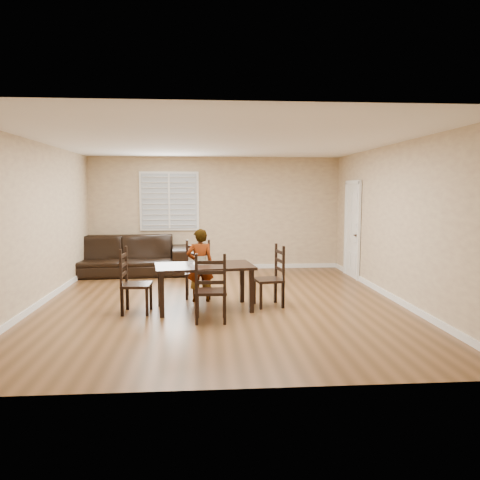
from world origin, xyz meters
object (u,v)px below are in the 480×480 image
(chair_far, at_px, (211,292))
(child, at_px, (200,265))
(donut, at_px, (204,262))
(chair_left, at_px, (129,283))
(chair_right, at_px, (275,278))
(dining_table, at_px, (204,270))
(chair_near, at_px, (198,271))
(sofa, at_px, (121,256))

(chair_far, distance_m, child, 1.39)
(child, relative_size, donut, 11.89)
(chair_left, xyz_separation_m, child, (1.10, 0.68, 0.16))
(chair_far, bearing_deg, child, -82.18)
(chair_right, bearing_deg, donut, -99.87)
(dining_table, height_order, chair_far, chair_far)
(dining_table, bearing_deg, donut, 83.66)
(chair_right, relative_size, child, 0.81)
(chair_right, height_order, donut, chair_right)
(dining_table, bearing_deg, chair_left, 179.00)
(chair_near, distance_m, donut, 0.86)
(chair_near, bearing_deg, chair_far, -83.64)
(dining_table, bearing_deg, sofa, 112.63)
(chair_near, xyz_separation_m, child, (0.04, -0.43, 0.17))
(chair_far, xyz_separation_m, chair_right, (1.08, 0.97, -0.00))
(chair_left, xyz_separation_m, chair_right, (2.34, 0.29, -0.00))
(dining_table, height_order, chair_right, chair_right)
(dining_table, relative_size, sofa, 0.54)
(chair_near, height_order, donut, chair_near)
(dining_table, distance_m, chair_far, 0.84)
(chair_right, xyz_separation_m, donut, (-1.17, 0.02, 0.28))
(chair_left, bearing_deg, sofa, 13.95)
(child, bearing_deg, chair_far, 92.02)
(chair_near, distance_m, chair_right, 1.52)
(chair_near, distance_m, child, 0.46)
(chair_far, bearing_deg, sofa, -63.02)
(chair_far, bearing_deg, donut, -83.58)
(chair_left, bearing_deg, donut, -73.21)
(chair_far, height_order, donut, chair_far)
(child, bearing_deg, chair_right, 157.64)
(chair_near, relative_size, sofa, 0.34)
(child, height_order, donut, child)
(dining_table, distance_m, chair_left, 1.19)
(chair_near, bearing_deg, child, -84.68)
(chair_right, relative_size, donut, 9.60)
(chair_left, relative_size, donut, 9.70)
(dining_table, bearing_deg, chair_near, 89.07)
(chair_left, bearing_deg, chair_near, -41.51)
(chair_left, bearing_deg, dining_table, -81.46)
(chair_near, bearing_deg, sofa, 127.96)
(child, distance_m, donut, 0.40)
(chair_far, xyz_separation_m, chair_left, (-1.26, 0.69, 0.00))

